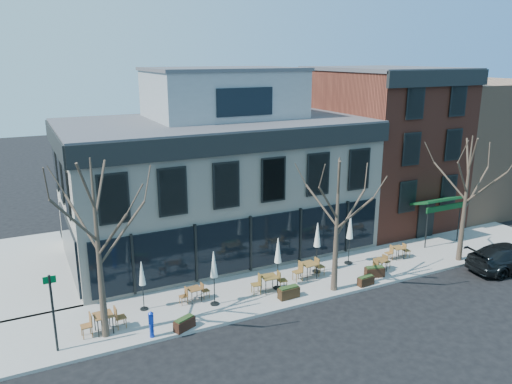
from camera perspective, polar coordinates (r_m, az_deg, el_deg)
name	(u,v)px	position (r m, az deg, el deg)	size (l,w,h in m)	color
ground	(250,274)	(28.58, -0.69, -9.40)	(120.00, 120.00, 0.00)	black
sidewalk_front	(319,277)	(28.31, 7.25, -9.62)	(33.50, 4.70, 0.15)	gray
sidewalk_side	(28,270)	(31.76, -24.59, -8.11)	(4.50, 12.00, 0.15)	gray
corner_building	(216,175)	(31.48, -4.57, 2.00)	(18.39, 10.39, 11.10)	beige
red_brick_building	(381,145)	(37.82, 14.04, 5.26)	(8.20, 11.78, 11.18)	maroon
bg_building	(466,141)	(45.61, 22.90, 5.36)	(12.00, 12.00, 10.00)	#8C664C
tree_corner	(98,248)	(21.83, -17.56, -6.12)	(3.93, 3.98, 7.92)	#382B21
tree_mid	(337,224)	(25.47, 9.24, -3.58)	(3.50, 3.55, 7.04)	#382B21
tree_right	(466,198)	(31.31, 22.86, -0.59)	(3.72, 3.77, 7.48)	#382B21
sign_pole	(53,309)	(22.28, -22.20, -12.25)	(0.50, 0.10, 3.40)	black
parked_sedan	(511,257)	(32.34, 27.09, -6.67)	(2.17, 5.33, 1.55)	black
call_box	(151,323)	(22.68, -11.88, -14.48)	(0.25, 0.25, 1.24)	#0C289D
cafe_set_0	(104,321)	(23.61, -17.02, -13.91)	(2.02, 0.86, 1.05)	brown
cafe_set_1	(194,293)	(25.42, -7.06, -11.38)	(1.63, 0.71, 0.85)	brown
cafe_set_2	(269,282)	(26.15, 1.53, -10.23)	(1.99, 0.86, 1.03)	brown
cafe_set_3	(309,269)	(27.76, 6.05, -8.71)	(2.00, 0.84, 1.05)	brown
cafe_set_4	(380,264)	(29.25, 14.00, -8.00)	(1.70, 0.86, 0.87)	brown
cafe_set_5	(398,251)	(31.31, 15.90, -6.55)	(1.70, 0.74, 0.88)	brown
umbrella_0	(142,276)	(24.49, -12.90, -9.34)	(0.40, 0.40, 2.47)	black
umbrella_1	(214,267)	(24.34, -4.84, -8.57)	(0.45, 0.45, 2.79)	black
umbrella_2	(278,253)	(25.88, 2.52, -7.02)	(0.45, 0.45, 2.80)	black
umbrella_3	(317,238)	(27.97, 7.02, -5.19)	(0.47, 0.47, 2.92)	black
umbrella_4	(350,230)	(29.37, 10.69, -4.25)	(0.48, 0.48, 2.98)	black
planter_0	(184,323)	(23.20, -8.18, -14.65)	(1.08, 0.78, 0.56)	black
planter_1	(289,292)	(25.65, 3.77, -11.36)	(1.11, 0.49, 0.61)	#322110
planter_2	(366,281)	(27.54, 12.44, -9.85)	(0.95, 0.45, 0.52)	#311D10
planter_3	(375,272)	(28.60, 13.39, -8.85)	(1.14, 0.69, 0.60)	black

